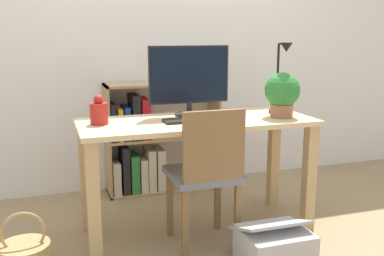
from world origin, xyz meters
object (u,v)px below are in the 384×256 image
Objects in this scene: bookshelf at (145,146)px; storage_box at (274,246)px; chair at (206,172)px; monitor at (189,77)px; desk_lamp at (282,71)px; basket at (25,255)px; vase at (99,112)px; potted_plant at (282,93)px; keyboard at (193,120)px.

bookshelf is 1.49m from storage_box.
monitor is at bearing 76.17° from chair.
basket is (-1.65, -0.20, -0.95)m from desk_lamp.
vase is 1.16m from potted_plant.
potted_plant is 0.77× the size of storage_box.
desk_lamp is at bearing 13.05° from chair.
monitor reaches higher than chair.
bookshelf is (-0.71, 0.92, -0.52)m from potted_plant.
monitor is 1.47× the size of keyboard.
desk_lamp is at bearing 60.26° from storage_box.
vase reaches higher than chair.
chair is 0.95× the size of bookshelf.
desk_lamp is (1.19, -0.04, 0.22)m from vase.
keyboard is at bearing 118.98° from storage_box.
keyboard is at bearing -81.94° from bookshelf.
storage_box is at bearing -61.02° from keyboard.
desk_lamp reaches higher than keyboard.
bookshelf is (0.44, 0.78, -0.44)m from vase.
vase reaches higher than keyboard.
potted_plant is at bearing -24.04° from monitor.
monitor is 0.61m from desk_lamp.
vase is at bearing 178.05° from desk_lamp.
keyboard is 1.23m from basket.
vase reaches higher than storage_box.
potted_plant is (-0.05, -0.10, -0.13)m from desk_lamp.
chair is 2.57× the size of basket.
monitor is 0.63× the size of chair.
chair reaches higher than keyboard.
vase is 0.99m from bookshelf.
storage_box is at bearing -58.32° from chair.
bookshelf is at bearing 98.06° from keyboard.
monitor reaches higher than basket.
vase is 0.48× the size of storage_box.
bookshelf reaches higher than keyboard.
basket is at bearing 163.63° from storage_box.
basket is (-0.90, -1.02, -0.29)m from bookshelf.
monitor is at bearing 109.34° from storage_box.
potted_plant reaches higher than storage_box.
desk_lamp is 1.41× the size of basket.
potted_plant is (0.59, -0.05, 0.15)m from keyboard.
keyboard reaches higher than storage_box.
bookshelf is (-0.12, 0.87, -0.37)m from keyboard.
bookshelf is 2.71× the size of basket.
monitor reaches higher than potted_plant.
desk_lamp is 0.17m from potted_plant.
keyboard is 0.95m from bookshelf.
storage_box is at bearing -120.55° from potted_plant.
bookshelf is (-0.76, 0.82, -0.65)m from desk_lamp.
desk_lamp reaches higher than bookshelf.
desk_lamp is 1.64× the size of potted_plant.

